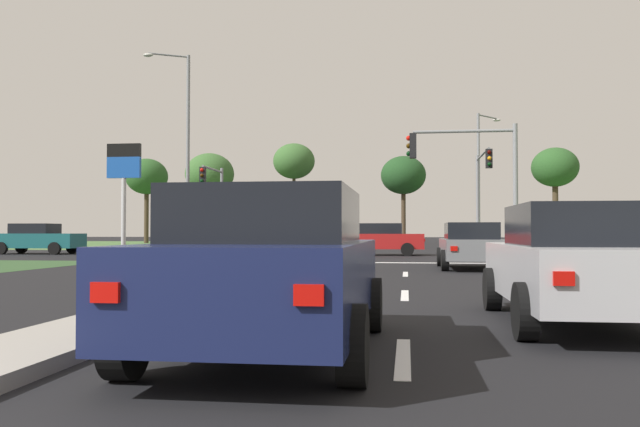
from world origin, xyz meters
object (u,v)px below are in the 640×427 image
Objects in this scene: traffic_signal_near_right at (474,168)px; treeline_second at (210,174)px; car_grey_eighth at (471,245)px; traffic_signal_far_left at (214,192)px; car_teal_sixth at (37,238)px; street_lamp_second at (185,143)px; car_blue_second at (329,236)px; street_lamp_third at (480,173)px; treeline_third at (294,162)px; treeline_fourth at (403,176)px; car_silver_third at (581,263)px; treeline_near at (147,177)px; traffic_signal_far_right at (482,182)px; treeline_fifth at (555,168)px; car_navy_near at (272,269)px; pedestrian_at_median at (354,230)px; fuel_price_totem at (124,173)px; car_white_seventh at (318,237)px; car_black_fifth at (346,236)px; car_red_fourth at (379,239)px.

treeline_second reaches higher than traffic_signal_near_right.
car_grey_eighth is 20.64m from traffic_signal_far_left.
street_lamp_second reaches higher than car_teal_sixth.
street_lamp_third reaches higher than car_blue_second.
treeline_third is at bearing 163.31° from car_teal_sixth.
car_blue_second is 0.53× the size of treeline_fourth.
street_lamp_third is (3.00, 24.35, 4.45)m from car_grey_eighth.
street_lamp_second reaches higher than car_silver_third.
treeline_near is at bearing 116.14° from street_lamp_second.
traffic_signal_far_right reaches higher than car_grey_eighth.
street_lamp_second reaches higher than treeline_fifth.
traffic_signal_far_left is 27.33m from treeline_fourth.
pedestrian_at_median is at bearing 93.35° from car_navy_near.
traffic_signal_near_right reaches higher than car_teal_sixth.
fuel_price_totem reaches higher than traffic_signal_near_right.
car_navy_near is 1.05× the size of car_white_seventh.
treeline_fifth is (9.97, 32.10, 2.94)m from traffic_signal_near_right.
car_navy_near is at bearing -80.35° from treeline_third.
car_grey_eighth is at bearing -106.19° from treeline_fifth.
treeline_second is 8.01m from treeline_third.
car_black_fifth is at bearing 102.77° from traffic_signal_near_right.
treeline_fourth reaches higher than car_red_fourth.
fuel_price_totem is at bearing 157.34° from traffic_signal_near_right.
street_lamp_third is (10.83, 2.70, 4.38)m from car_white_seventh.
traffic_signal_far_left is at bearing 77.60° from car_black_fifth.
car_silver_third is at bearing 33.56° from car_navy_near.
traffic_signal_near_right reaches higher than car_white_seventh.
treeline_fourth reaches higher than traffic_signal_near_right.
street_lamp_third is (10.88, -3.98, 4.38)m from car_blue_second.
street_lamp_third is at bearing 19.83° from pedestrian_at_median.
traffic_signal_near_right is 18.96m from pedestrian_at_median.
treeline_second is 18.14m from treeline_fourth.
treeline_third reaches higher than treeline_fifth.
treeline_fourth is (1.03, 55.41, 5.61)m from car_navy_near.
car_red_fourth is 0.99× the size of car_teal_sixth.
traffic_signal_far_right is at bearing -2.18° from traffic_signal_far_left.
traffic_signal_far_right is (2.04, 15.09, 3.15)m from car_grey_eighth.
traffic_signal_far_right is 19.14m from fuel_price_totem.
car_navy_near reaches higher than car_teal_sixth.
fuel_price_totem is 0.61× the size of treeline_third.
pedestrian_at_median is (2.34, 0.17, 0.43)m from car_white_seventh.
car_red_fourth is at bearing -57.14° from treeline_second.
pedestrian_at_median is 21.97m from treeline_second.
treeline_second reaches higher than traffic_signal_far_right.
treeline_second is (-7.00, 21.66, 3.01)m from traffic_signal_far_left.
fuel_price_totem is 0.70× the size of treeline_fourth.
pedestrian_at_median reaches higher than car_white_seventh.
fuel_price_totem is (-19.69, -13.17, -0.98)m from street_lamp_third.
treeline_near is (-6.79, 30.87, 5.85)m from car_teal_sixth.
fuel_price_totem is at bearing 49.79° from car_white_seventh.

